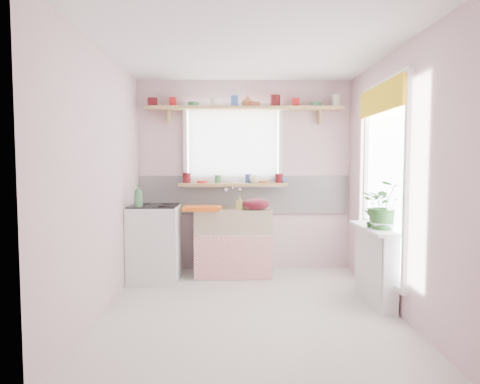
{
  "coord_description": "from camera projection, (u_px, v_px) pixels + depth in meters",
  "views": [
    {
      "loc": [
        -0.16,
        -4.07,
        1.43
      ],
      "look_at": [
        -0.08,
        0.55,
        1.11
      ],
      "focal_mm": 32.0,
      "sensor_mm": 36.0,
      "label": 1
    }
  ],
  "objects": [
    {
      "name": "room",
      "position": [
        303.0,
        167.0,
        4.94
      ],
      "size": [
        3.2,
        3.2,
        3.2
      ],
      "color": "beige",
      "rests_on": "ground"
    },
    {
      "name": "sink_unit",
      "position": [
        233.0,
        241.0,
        5.42
      ],
      "size": [
        0.95,
        0.65,
        1.11
      ],
      "color": "white",
      "rests_on": "ground"
    },
    {
      "name": "cooker",
      "position": [
        155.0,
        243.0,
        5.16
      ],
      "size": [
        0.58,
        0.58,
        0.93
      ],
      "color": "white",
      "rests_on": "ground"
    },
    {
      "name": "radiator_ledge",
      "position": [
        375.0,
        263.0,
        4.36
      ],
      "size": [
        0.22,
        0.95,
        0.78
      ],
      "color": "white",
      "rests_on": "ground"
    },
    {
      "name": "windowsill",
      "position": [
        233.0,
        184.0,
        5.56
      ],
      "size": [
        1.4,
        0.22,
        0.04
      ],
      "primitive_type": "cube",
      "color": "tan",
      "rests_on": "room"
    },
    {
      "name": "pine_shelf",
      "position": [
        245.0,
        108.0,
        5.48
      ],
      "size": [
        2.52,
        0.24,
        0.04
      ],
      "primitive_type": "cube",
      "color": "tan",
      "rests_on": "room"
    },
    {
      "name": "shelf_crockery",
      "position": [
        243.0,
        102.0,
        5.48
      ],
      "size": [
        2.47,
        0.11,
        0.12
      ],
      "color": "#590F14",
      "rests_on": "pine_shelf"
    },
    {
      "name": "sill_crockery",
      "position": [
        232.0,
        179.0,
        5.55
      ],
      "size": [
        1.35,
        0.11,
        0.12
      ],
      "color": "#590F14",
      "rests_on": "windowsill"
    },
    {
      "name": "dish_tray",
      "position": [
        202.0,
        208.0,
        5.19
      ],
      "size": [
        0.46,
        0.35,
        0.05
      ],
      "primitive_type": "cube",
      "rotation": [
        0.0,
        0.0,
        -0.03
      ],
      "color": "orange",
      "rests_on": "sink_unit"
    },
    {
      "name": "colander",
      "position": [
        256.0,
        204.0,
        5.2
      ],
      "size": [
        0.35,
        0.35,
        0.15
      ],
      "primitive_type": "ellipsoid",
      "rotation": [
        0.0,
        0.0,
        -0.08
      ],
      "color": "maroon",
      "rests_on": "sink_unit"
    },
    {
      "name": "jade_plant",
      "position": [
        385.0,
        205.0,
        4.18
      ],
      "size": [
        0.51,
        0.47,
        0.48
      ],
      "primitive_type": "imported",
      "rotation": [
        0.0,
        0.0,
        -0.27
      ],
      "color": "#2F6227",
      "rests_on": "radiator_ledge"
    },
    {
      "name": "fruit_bowl",
      "position": [
        384.0,
        225.0,
        4.21
      ],
      "size": [
        0.33,
        0.33,
        0.07
      ],
      "primitive_type": "imported",
      "rotation": [
        0.0,
        0.0,
        -0.18
      ],
      "color": "silver",
      "rests_on": "radiator_ledge"
    },
    {
      "name": "herb_pot",
      "position": [
        369.0,
        218.0,
        4.28
      ],
      "size": [
        0.12,
        0.1,
        0.2
      ],
      "primitive_type": "imported",
      "rotation": [
        0.0,
        0.0,
        0.28
      ],
      "color": "#295F26",
      "rests_on": "radiator_ledge"
    },
    {
      "name": "soap_bottle_sink",
      "position": [
        240.0,
        203.0,
        5.2
      ],
      "size": [
        0.1,
        0.1,
        0.17
      ],
      "primitive_type": "imported",
      "rotation": [
        0.0,
        0.0,
        -0.31
      ],
      "color": "#D0C95C",
      "rests_on": "sink_unit"
    },
    {
      "name": "sill_cup",
      "position": [
        254.0,
        179.0,
        5.5
      ],
      "size": [
        0.16,
        0.16,
        0.1
      ],
      "primitive_type": "imported",
      "rotation": [
        0.0,
        0.0,
        0.37
      ],
      "color": "silver",
      "rests_on": "windowsill"
    },
    {
      "name": "sill_bowl",
      "position": [
        280.0,
        180.0,
        5.63
      ],
      "size": [
        0.2,
        0.2,
        0.06
      ],
      "primitive_type": "imported",
      "rotation": [
        0.0,
        0.0,
        0.07
      ],
      "color": "#3569AE",
      "rests_on": "windowsill"
    },
    {
      "name": "shelf_vase",
      "position": [
        247.0,
        101.0,
        5.54
      ],
      "size": [
        0.21,
        0.21,
        0.16
      ],
      "primitive_type": "imported",
      "rotation": [
        0.0,
        0.0,
        -0.41
      ],
      "color": "#B76938",
      "rests_on": "pine_shelf"
    },
    {
      "name": "cooker_bottle",
      "position": [
        138.0,
        196.0,
        4.9
      ],
      "size": [
        0.11,
        0.11,
        0.27
      ],
      "primitive_type": "imported",
      "rotation": [
        0.0,
        0.0,
        -0.08
      ],
      "color": "#3C7948",
      "rests_on": "cooker"
    },
    {
      "name": "fruit",
      "position": [
        384.0,
        219.0,
        4.21
      ],
      "size": [
        0.2,
        0.14,
        0.1
      ],
      "color": "orange",
      "rests_on": "fruit_bowl"
    }
  ]
}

